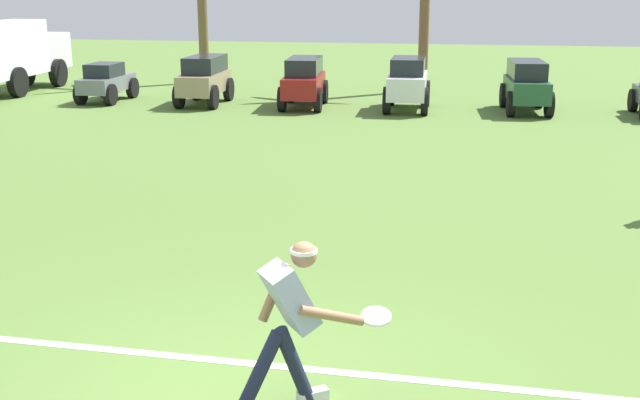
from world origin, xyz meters
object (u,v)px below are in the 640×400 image
parked_car_slot_d (408,82)px  box_truck (7,54)px  frisbee_thrower (289,317)px  parked_car_slot_b (205,79)px  parked_car_slot_c (304,81)px  parked_car_slot_e (526,85)px  frisbee_in_flight (376,316)px  parked_car_slot_a (106,82)px

parked_car_slot_d → box_truck: (-12.25, 0.98, 0.49)m
frisbee_thrower → parked_car_slot_b: frisbee_thrower is taller
parked_car_slot_b → parked_car_slot_d: parked_car_slot_d is taller
parked_car_slot_c → box_truck: 9.46m
parked_car_slot_e → frisbee_in_flight: bearing=-97.9°
parked_car_slot_c → box_truck: box_truck is taller
frisbee_thrower → parked_car_slot_b: size_ratio=0.58×
frisbee_in_flight → parked_car_slot_a: parked_car_slot_a is taller
parked_car_slot_c → parked_car_slot_d: size_ratio=1.04×
parked_car_slot_e → box_truck: bearing=177.3°
box_truck → frisbee_thrower: bearing=-53.5°
parked_car_slot_d → frisbee_thrower: bearing=-89.2°
parked_car_slot_b → parked_car_slot_c: size_ratio=0.99×
parked_car_slot_b → parked_car_slot_e: 8.83m
frisbee_thrower → box_truck: 20.99m
box_truck → parked_car_slot_e: bearing=-2.7°
parked_car_slot_b → parked_car_slot_e: (8.83, 0.19, 0.00)m
parked_car_slot_d → box_truck: bearing=175.4°
parked_car_slot_a → box_truck: (-3.57, 0.88, 0.67)m
frisbee_thrower → parked_car_slot_e: frisbee_thrower is taller
frisbee_in_flight → parked_car_slot_d: 15.68m
parked_car_slot_c → frisbee_in_flight: bearing=-76.6°
parked_car_slot_e → parked_car_slot_c: bearing=-178.0°
frisbee_thrower → parked_car_slot_c: frisbee_thrower is taller
parked_car_slot_d → parked_car_slot_a: bearing=179.3°
frisbee_thrower → parked_car_slot_a: frisbee_thrower is taller
frisbee_in_flight → parked_car_slot_a: size_ratio=0.12×
parked_car_slot_b → frisbee_in_flight: bearing=-67.2°
parked_car_slot_c → parked_car_slot_a: bearing=179.4°
frisbee_in_flight → parked_car_slot_d: size_ratio=0.11×
frisbee_thrower → parked_car_slot_c: size_ratio=0.57×
parked_car_slot_d → box_truck: 12.30m
parked_car_slot_a → frisbee_in_flight: bearing=-58.7°
frisbee_in_flight → parked_car_slot_b: bearing=112.8°
parked_car_slot_e → box_truck: 15.39m
frisbee_thrower → parked_car_slot_a: size_ratio=0.64×
frisbee_in_flight → parked_car_slot_a: bearing=121.3°
parked_car_slot_d → parked_car_slot_e: size_ratio=0.96×
frisbee_in_flight → parked_car_slot_c: bearing=103.4°
parked_car_slot_c → box_truck: (-9.40, 0.93, 0.51)m
parked_car_slot_d → parked_car_slot_e: (3.12, 0.26, -0.02)m
parked_car_slot_a → parked_car_slot_b: bearing=-0.6°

